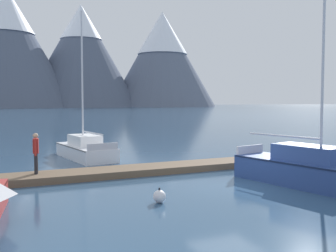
# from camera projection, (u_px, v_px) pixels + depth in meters

# --- Properties ---
(ground_plane) EXTENTS (700.00, 700.00, 0.00)m
(ground_plane) POSITION_uv_depth(u_px,v_px,m) (227.00, 186.00, 15.20)
(ground_plane) COLOR #2D4C6B
(mountain_shoulder_ridge) EXTENTS (73.04, 73.04, 65.68)m
(mountain_shoulder_ridge) POSITION_uv_depth(u_px,v_px,m) (6.00, 45.00, 211.51)
(mountain_shoulder_ridge) COLOR #4C566B
(mountain_shoulder_ridge) RESTS_ON ground
(mountain_east_summit) EXTENTS (68.79, 68.79, 60.84)m
(mountain_east_summit) POSITION_uv_depth(u_px,v_px,m) (81.00, 55.00, 233.14)
(mountain_east_summit) COLOR #4C566B
(mountain_east_summit) RESTS_ON ground
(mountain_rear_spur) EXTENTS (67.83, 67.83, 59.99)m
(mountain_rear_spur) POSITION_uv_depth(u_px,v_px,m) (162.00, 57.00, 248.80)
(mountain_rear_spur) COLOR slate
(mountain_rear_spur) RESTS_ON ground
(dock) EXTENTS (26.14, 2.97, 0.30)m
(dock) POSITION_uv_depth(u_px,v_px,m) (184.00, 167.00, 18.88)
(dock) COLOR brown
(dock) RESTS_ON ground
(sailboat_second_berth) EXTENTS (2.76, 6.45, 8.50)m
(sailboat_second_berth) POSITION_uv_depth(u_px,v_px,m) (83.00, 149.00, 22.93)
(sailboat_second_berth) COLOR white
(sailboat_second_berth) RESTS_ON ground
(sailboat_mid_dock_port) EXTENTS (3.28, 7.37, 8.70)m
(sailboat_mid_dock_port) POSITION_uv_depth(u_px,v_px,m) (318.00, 172.00, 14.83)
(sailboat_mid_dock_port) COLOR navy
(sailboat_mid_dock_port) RESTS_ON ground
(person_on_dock) EXTENTS (0.26, 0.59, 1.69)m
(person_on_dock) POSITION_uv_depth(u_px,v_px,m) (36.00, 151.00, 16.15)
(person_on_dock) COLOR #232328
(person_on_dock) RESTS_ON dock
(mooring_buoy_channel_marker) EXTENTS (0.42, 0.42, 0.50)m
(mooring_buoy_channel_marker) POSITION_uv_depth(u_px,v_px,m) (159.00, 196.00, 12.70)
(mooring_buoy_channel_marker) COLOR white
(mooring_buoy_channel_marker) RESTS_ON ground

